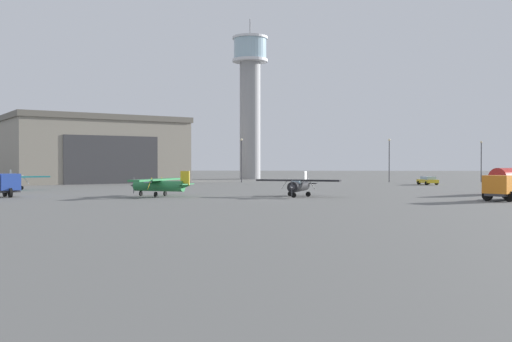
# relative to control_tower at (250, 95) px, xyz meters

# --- Properties ---
(ground_plane) EXTENTS (400.00, 400.00, 0.00)m
(ground_plane) POSITION_rel_control_tower_xyz_m (6.88, -68.31, -18.49)
(ground_plane) COLOR #60605E
(control_tower) EXTENTS (7.80, 7.80, 35.41)m
(control_tower) POSITION_rel_control_tower_xyz_m (0.00, 0.00, 0.00)
(control_tower) COLOR gray
(control_tower) RESTS_ON ground_plane
(hangar) EXTENTS (36.57, 34.41, 11.98)m
(hangar) POSITION_rel_control_tower_xyz_m (-27.27, -23.01, -12.48)
(hangar) COLOR gray
(hangar) RESTS_ON ground_plane
(airplane_green) EXTENTS (7.28, 9.28, 2.75)m
(airplane_green) POSITION_rel_control_tower_xyz_m (-4.95, -67.27, -17.21)
(airplane_green) COLOR #287A42
(airplane_green) RESTS_ON ground_plane
(airplane_black) EXTENTS (9.06, 7.08, 2.68)m
(airplane_black) POSITION_rel_control_tower_xyz_m (9.96, -66.51, -17.24)
(airplane_black) COLOR black
(airplane_black) RESTS_ON ground_plane
(airplane_teal) EXTENTS (8.25, 6.86, 2.67)m
(airplane_teal) POSITION_rel_control_tower_xyz_m (-27.47, -54.14, -17.25)
(airplane_teal) COLOR teal
(airplane_teal) RESTS_ON ground_plane
(truck_flatbed_orange) EXTENTS (6.18, 6.51, 2.44)m
(truck_flatbed_orange) POSITION_rel_control_tower_xyz_m (29.38, -72.19, -17.30)
(truck_flatbed_orange) COLOR #38383D
(truck_flatbed_orange) RESTS_ON ground_plane
(car_yellow) EXTENTS (3.02, 4.43, 1.37)m
(car_yellow) POSITION_rel_control_tower_xyz_m (31.44, -32.03, -17.75)
(car_yellow) COLOR gold
(car_yellow) RESTS_ON ground_plane
(light_post_west) EXTENTS (0.44, 0.44, 8.05)m
(light_post_west) POSITION_rel_control_tower_xyz_m (0.06, -22.87, -13.66)
(light_post_west) COLOR #38383D
(light_post_west) RESTS_ON ground_plane
(light_post_north) EXTENTS (0.44, 0.44, 7.68)m
(light_post_north) POSITION_rel_control_tower_xyz_m (44.41, -18.13, -13.85)
(light_post_north) COLOR #38383D
(light_post_north) RESTS_ON ground_plane
(light_post_centre) EXTENTS (0.44, 0.44, 8.07)m
(light_post_centre) POSITION_rel_control_tower_xyz_m (27.25, -19.58, -13.64)
(light_post_centre) COLOR #38383D
(light_post_centre) RESTS_ON ground_plane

